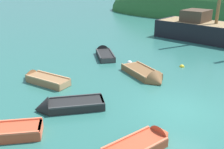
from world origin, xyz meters
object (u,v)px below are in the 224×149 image
Objects in this scene: rowboat_center at (146,76)px; rowboat_near_dock at (65,107)px; rowboat_outer_right at (42,80)px; rowboat_far at (104,54)px; buoy_yellow at (182,67)px; buoy_white at (130,63)px; rowboat_outer_left at (145,145)px.

rowboat_near_dock is at bearing -74.76° from rowboat_center.
rowboat_far reaches higher than rowboat_outer_right.
rowboat_near_dock reaches higher than buoy_yellow.
rowboat_near_dock is (2.84, -8.35, -0.00)m from rowboat_far.
buoy_white is at bearing -144.78° from rowboat_far.
rowboat_center reaches higher than buoy_yellow.
rowboat_far is (0.41, 6.42, -0.02)m from rowboat_outer_right.
rowboat_outer_right is 9.35m from buoy_yellow.
rowboat_outer_left is at bearing -61.36° from buoy_white.
rowboat_far is 2.64m from buoy_white.
rowboat_near_dock is 7.65m from buoy_white.
buoy_yellow is at bearing 16.19° from buoy_white.
rowboat_outer_right is 1.08× the size of rowboat_outer_left.
buoy_yellow is at bearing -150.53° from rowboat_near_dock.
rowboat_far reaches higher than buoy_white.
rowboat_near_dock reaches higher than rowboat_far.
rowboat_far is 6.07m from buoy_yellow.
rowboat_outer_right is 3.78m from rowboat_near_dock.
buoy_white is (-4.65, 8.51, -0.11)m from rowboat_outer_left.
rowboat_center is 1.14× the size of rowboat_near_dock.
rowboat_center reaches higher than rowboat_outer_right.
rowboat_center is 2.96m from buoy_white.
rowboat_outer_left is at bearing -35.27° from rowboat_center.
rowboat_outer_right reaches higher than buoy_yellow.
rowboat_far is at bearing -91.38° from rowboat_outer_right.
buoy_yellow is 0.85× the size of buoy_white.
rowboat_far is at bearing -176.98° from buoy_yellow.
rowboat_near_dock is at bearing 102.22° from rowboat_outer_left.
rowboat_center reaches higher than rowboat_far.
buoy_white is at bearing -163.81° from buoy_yellow.
rowboat_far is 8.82m from rowboat_near_dock.
rowboat_center is 1.18× the size of rowboat_outer_left.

